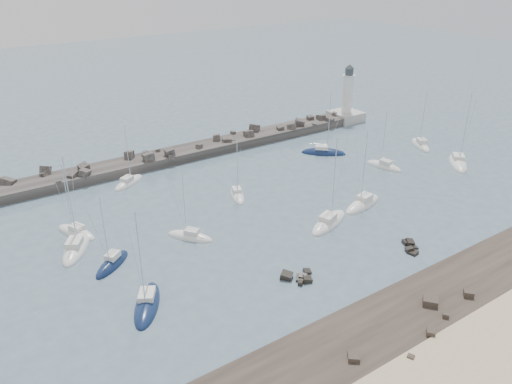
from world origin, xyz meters
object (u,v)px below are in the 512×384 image
sailboat_12 (420,145)px  sailboat_4 (129,183)px  lighthouse (346,109)px  sailboat_10 (384,166)px  sailboat_6 (237,196)px  sailboat_8 (323,153)px  sailboat_13 (147,305)px  sailboat_5 (190,237)px  sailboat_11 (458,163)px  sailboat_1 (76,233)px  sailboat_7 (329,223)px  sailboat_3 (77,248)px  sailboat_2 (112,264)px  sailboat_9 (363,205)px

sailboat_12 → sailboat_4: bearing=164.5°
lighthouse → sailboat_10: 30.19m
sailboat_6 → sailboat_8: sailboat_8 is taller
sailboat_4 → sailboat_8: sailboat_8 is taller
sailboat_6 → sailboat_13: size_ratio=0.78×
sailboat_5 → sailboat_13: 15.96m
sailboat_11 → lighthouse: bearing=88.0°
lighthouse → sailboat_12: lighthouse is taller
sailboat_13 → sailboat_8: bearing=27.7°
sailboat_1 → sailboat_13: bearing=-84.4°
sailboat_13 → sailboat_1: bearing=95.6°
sailboat_7 → sailboat_3: bearing=157.5°
sailboat_4 → sailboat_10: bearing=-24.7°
sailboat_10 → sailboat_4: bearing=155.3°
lighthouse → sailboat_5: (-58.12, -29.30, -2.96)m
sailboat_8 → sailboat_11: bearing=-46.3°
lighthouse → sailboat_5: size_ratio=1.29×
sailboat_12 → sailboat_13: sailboat_13 is taller
sailboat_3 → sailboat_5: sailboat_3 is taller
sailboat_10 → sailboat_12: (15.34, 3.78, 0.02)m
lighthouse → sailboat_7: size_ratio=0.98×
sailboat_11 → sailboat_2: bearing=177.1°
sailboat_6 → sailboat_10: size_ratio=0.91×
sailboat_1 → sailboat_4: 18.26m
sailboat_8 → sailboat_10: sailboat_8 is taller
lighthouse → sailboat_11: size_ratio=0.93×
lighthouse → sailboat_6: lighthouse is taller
sailboat_7 → sailboat_6: bearing=112.6°
sailboat_2 → sailboat_4: (11.43, 23.91, -0.03)m
sailboat_9 → sailboat_13: bearing=-173.4°
sailboat_3 → sailboat_13: size_ratio=1.07×
sailboat_9 → sailboat_11: bearing=5.0°
sailboat_10 → sailboat_1: bearing=172.5°
lighthouse → sailboat_5: bearing=-153.2°
lighthouse → sailboat_5: lighthouse is taller
sailboat_4 → sailboat_9: sailboat_9 is taller
lighthouse → sailboat_2: 76.20m
lighthouse → sailboat_11: (-1.16, -33.39, -2.95)m
sailboat_6 → sailboat_3: bearing=-176.3°
sailboat_5 → sailboat_8: 41.50m
sailboat_1 → sailboat_12: 72.58m
sailboat_13 → lighthouse: bearing=30.2°
sailboat_4 → sailboat_13: sailboat_13 is taller
sailboat_2 → sailboat_10: (55.53, 3.60, -0.02)m
sailboat_9 → sailboat_2: bearing=171.6°
sailboat_1 → sailboat_6: 26.68m
sailboat_1 → sailboat_7: (33.19, -18.64, 0.01)m
sailboat_6 → sailboat_7: sailboat_7 is taller
sailboat_6 → sailboat_7: (6.65, -16.00, 0.01)m
sailboat_1 → sailboat_8: sailboat_8 is taller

